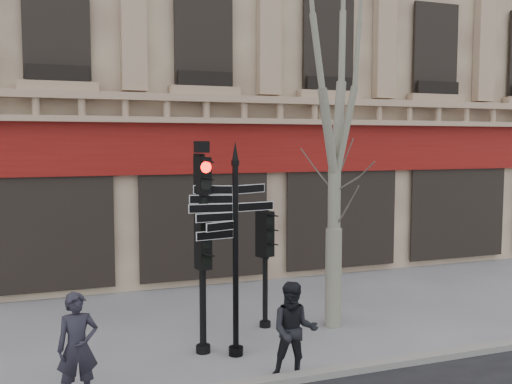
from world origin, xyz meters
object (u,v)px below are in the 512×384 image
traffic_signal_main (202,221)px  plane_tree (336,54)px  fingerpost (235,213)px  traffic_signal_secondary (265,247)px  pedestrian_a (77,348)px  pedestrian_b (294,331)px

traffic_signal_main → plane_tree: (2.87, 0.53, 3.10)m
fingerpost → plane_tree: (2.35, 0.85, 2.94)m
traffic_signal_secondary → pedestrian_a: 4.43m
pedestrian_a → traffic_signal_secondary: bearing=26.4°
fingerpost → traffic_signal_main: fingerpost is taller
traffic_signal_main → fingerpost: bearing=-41.3°
fingerpost → pedestrian_a: bearing=-159.7°
fingerpost → traffic_signal_secondary: fingerpost is taller
pedestrian_a → pedestrian_b: size_ratio=1.03×
traffic_signal_secondary → plane_tree: (1.32, -0.43, 3.82)m
fingerpost → plane_tree: plane_tree is taller
traffic_signal_main → traffic_signal_secondary: (1.55, 0.96, -0.72)m
traffic_signal_secondary → plane_tree: size_ratio=0.30×
traffic_signal_secondary → traffic_signal_main: bearing=-166.1°
traffic_signal_main → pedestrian_a: bearing=-159.7°
fingerpost → pedestrian_b: fingerpost is taller
fingerpost → traffic_signal_main: (-0.51, 0.32, -0.16)m
traffic_signal_main → pedestrian_a: (-2.19, -1.26, -1.58)m
fingerpost → traffic_signal_secondary: bearing=51.9°
pedestrian_b → plane_tree: bearing=70.2°
traffic_signal_main → pedestrian_a: 2.98m
fingerpost → traffic_signal_main: 0.62m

